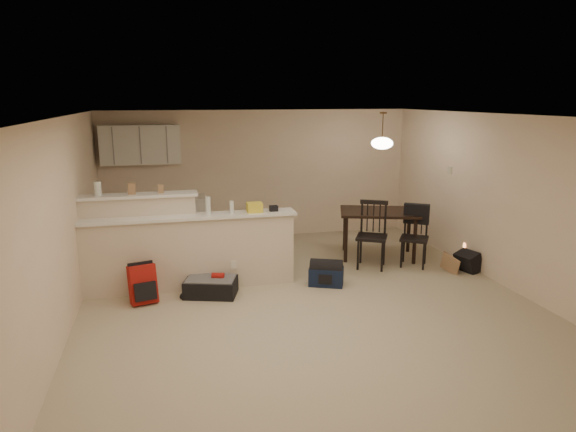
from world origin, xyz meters
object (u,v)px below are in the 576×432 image
object	(u,v)px
pendant_lamp	(382,143)
red_backpack	(143,284)
navy_duffel	(326,276)
black_daypack	(468,262)
dining_chair_near	(372,235)
dining_chair_far	(414,237)
suitcase	(211,287)
dining_table	(379,216)

from	to	relation	value
pendant_lamp	red_backpack	world-z (taller)	pendant_lamp
pendant_lamp	red_backpack	distance (m)	4.45
pendant_lamp	navy_duffel	world-z (taller)	pendant_lamp
black_daypack	navy_duffel	bearing A→B (deg)	75.35
dining_chair_near	black_daypack	world-z (taller)	dining_chair_near
dining_chair_near	dining_chair_far	size ratio (longest dim) A/B	1.10
dining_chair_near	pendant_lamp	bearing A→B (deg)	84.84
red_backpack	black_daypack	size ratio (longest dim) A/B	1.49
dining_chair_near	red_backpack	distance (m)	3.66
pendant_lamp	navy_duffel	xyz separation A→B (m)	(-1.31, -1.13, -1.85)
suitcase	dining_chair_far	bearing A→B (deg)	26.19
dining_table	suitcase	xyz separation A→B (m)	(-3.01, -1.13, -0.60)
dining_chair_far	red_backpack	world-z (taller)	dining_chair_far
pendant_lamp	suitcase	xyz separation A→B (m)	(-3.01, -1.13, -1.87)
dining_table	pendant_lamp	size ratio (longest dim) A/B	2.47
dining_table	pendant_lamp	xyz separation A→B (m)	(0.00, 0.00, 1.27)
navy_duffel	black_daypack	xyz separation A→B (m)	(2.41, 0.06, 0.02)
black_daypack	pendant_lamp	bearing A→B (deg)	29.52
dining_chair_near	suitcase	size ratio (longest dim) A/B	1.54
dining_chair_far	navy_duffel	xyz separation A→B (m)	(-1.68, -0.52, -0.36)
dining_chair_far	dining_table	bearing A→B (deg)	153.57
dining_table	red_backpack	size ratio (longest dim) A/B	2.91
dining_table	dining_chair_near	world-z (taller)	dining_chair_near
suitcase	black_daypack	bearing A→B (deg)	18.33
pendant_lamp	dining_chair_far	world-z (taller)	pendant_lamp
red_backpack	navy_duffel	bearing A→B (deg)	-13.57
dining_chair_far	red_backpack	distance (m)	4.34
black_daypack	dining_table	bearing A→B (deg)	29.52
dining_chair_far	dining_chair_near	bearing A→B (deg)	-155.06
dining_chair_far	suitcase	size ratio (longest dim) A/B	1.40
dining_chair_near	dining_chair_far	world-z (taller)	dining_chair_near
pendant_lamp	black_daypack	world-z (taller)	pendant_lamp
dining_chair_near	black_daypack	size ratio (longest dim) A/B	3.09
pendant_lamp	black_daypack	distance (m)	2.39
navy_duffel	pendant_lamp	bearing A→B (deg)	64.02
black_daypack	suitcase	bearing A→B (deg)	74.69
dining_chair_far	black_daypack	bearing A→B (deg)	0.44
dining_chair_near	black_daypack	distance (m)	1.59
pendant_lamp	navy_duffel	bearing A→B (deg)	-139.19
pendant_lamp	suitcase	bearing A→B (deg)	-159.43
navy_duffel	dining_chair_near	bearing A→B (deg)	55.68
dining_chair_far	suitcase	xyz separation A→B (m)	(-3.38, -0.52, -0.38)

